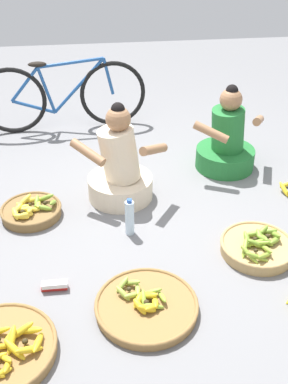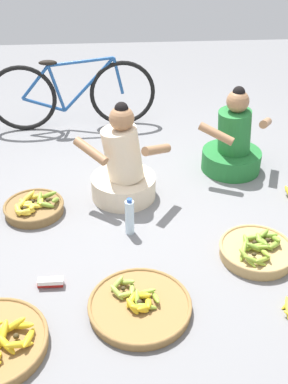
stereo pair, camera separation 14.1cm
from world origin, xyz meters
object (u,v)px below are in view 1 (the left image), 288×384
(vendor_woman_front, at_px, (120,169))
(banana_basket_back_left, at_px, (31,210))
(bicycle_leaning, at_px, (63,96))
(banana_basket_back_center, at_px, (146,305))
(water_bottle, at_px, (130,218))
(packet_carton_stack, at_px, (55,286))
(banana_basket_front_left, at_px, (258,246))
(vendor_woman_behind, at_px, (227,143))

(vendor_woman_front, bearing_deg, banana_basket_back_left, -165.43)
(bicycle_leaning, xyz_separation_m, banana_basket_back_center, (0.50, -2.64, -0.32))
(water_bottle, bearing_deg, packet_carton_stack, -135.95)
(banana_basket_back_left, height_order, water_bottle, water_bottle)
(banana_basket_back_center, xyz_separation_m, water_bottle, (-0.02, 0.75, 0.10))
(banana_basket_front_left, xyz_separation_m, banana_basket_back_left, (-1.57, 0.64, -0.00))
(packet_carton_stack, bearing_deg, vendor_woman_behind, 42.88)
(banana_basket_back_center, distance_m, packet_carton_stack, 0.60)
(banana_basket_front_left, height_order, water_bottle, water_bottle)
(banana_basket_back_center, height_order, water_bottle, water_bottle)
(water_bottle, bearing_deg, bicycle_leaning, 104.37)
(water_bottle, bearing_deg, banana_basket_back_center, -88.59)
(vendor_woman_behind, bearing_deg, banana_basket_back_left, -161.76)
(banana_basket_back_center, distance_m, banana_basket_front_left, 0.93)
(packet_carton_stack, bearing_deg, water_bottle, 44.05)
(banana_basket_back_center, bearing_deg, bicycle_leaning, 100.76)
(vendor_woman_behind, xyz_separation_m, packet_carton_stack, (-1.47, -1.37, -0.21))
(vendor_woman_front, xyz_separation_m, banana_basket_back_center, (0.04, -1.24, -0.22))
(vendor_woman_behind, distance_m, packet_carton_stack, 2.02)
(banana_basket_back_left, distance_m, water_bottle, 0.79)
(vendor_woman_front, bearing_deg, packet_carton_stack, -116.60)
(banana_basket_back_center, relative_size, banana_basket_front_left, 1.21)
(banana_basket_front_left, distance_m, water_bottle, 0.91)
(vendor_woman_front, distance_m, banana_basket_front_left, 1.21)
(vendor_woman_behind, relative_size, banana_basket_back_left, 1.67)
(banana_basket_front_left, bearing_deg, vendor_woman_front, 136.52)
(vendor_woman_front, height_order, banana_basket_back_left, vendor_woman_front)
(bicycle_leaning, xyz_separation_m, banana_basket_back_left, (-0.24, -1.58, -0.31))
(banana_basket_back_center, bearing_deg, vendor_woman_behind, 60.02)
(banana_basket_back_center, xyz_separation_m, banana_basket_back_left, (-0.74, 1.06, 0.01))
(vendor_woman_behind, height_order, packet_carton_stack, vendor_woman_behind)
(vendor_woman_behind, height_order, banana_basket_back_center, vendor_woman_behind)
(bicycle_leaning, xyz_separation_m, banana_basket_front_left, (1.33, -2.22, -0.30))
(bicycle_leaning, bearing_deg, vendor_woman_front, -71.79)
(banana_basket_back_center, xyz_separation_m, packet_carton_stack, (-0.54, 0.24, -0.01))
(vendor_woman_front, xyz_separation_m, banana_basket_back_left, (-0.70, -0.18, -0.21))
(banana_basket_front_left, xyz_separation_m, packet_carton_stack, (-1.37, -0.18, -0.02))
(vendor_woman_behind, bearing_deg, banana_basket_back_center, -119.98)
(water_bottle, bearing_deg, banana_basket_back_left, 156.86)
(vendor_woman_front, xyz_separation_m, packet_carton_stack, (-0.50, -1.00, -0.23))
(vendor_woman_front, relative_size, water_bottle, 2.76)
(banana_basket_back_left, relative_size, packet_carton_stack, 2.78)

